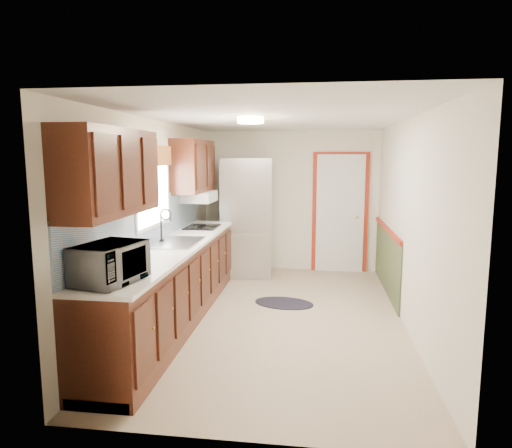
# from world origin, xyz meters

# --- Properties ---
(room_shell) EXTENTS (3.20, 5.20, 2.52)m
(room_shell) POSITION_xyz_m (0.00, 0.00, 1.20)
(room_shell) COLOR tan
(room_shell) RESTS_ON ground
(kitchen_run) EXTENTS (0.63, 4.00, 2.20)m
(kitchen_run) POSITION_xyz_m (-1.24, -0.29, 0.81)
(kitchen_run) COLOR #3A170D
(kitchen_run) RESTS_ON ground
(back_wall_trim) EXTENTS (1.12, 2.30, 2.08)m
(back_wall_trim) POSITION_xyz_m (0.99, 2.21, 0.89)
(back_wall_trim) COLOR maroon
(back_wall_trim) RESTS_ON ground
(ceiling_fixture) EXTENTS (0.30, 0.30, 0.06)m
(ceiling_fixture) POSITION_xyz_m (-0.30, -0.20, 2.36)
(ceiling_fixture) COLOR #FFD88C
(ceiling_fixture) RESTS_ON room_shell
(microwave) EXTENTS (0.43, 0.64, 0.40)m
(microwave) POSITION_xyz_m (-1.20, -1.95, 1.14)
(microwave) COLOR white
(microwave) RESTS_ON kitchen_run
(refrigerator) EXTENTS (0.88, 0.85, 1.94)m
(refrigerator) POSITION_xyz_m (-0.69, 2.05, 0.97)
(refrigerator) COLOR #B7B7BC
(refrigerator) RESTS_ON ground
(rug) EXTENTS (0.89, 0.67, 0.01)m
(rug) POSITION_xyz_m (0.04, 0.55, 0.01)
(rug) COLOR black
(rug) RESTS_ON ground
(cooktop) EXTENTS (0.45, 0.54, 0.02)m
(cooktop) POSITION_xyz_m (-1.19, 1.01, 0.95)
(cooktop) COLOR black
(cooktop) RESTS_ON kitchen_run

